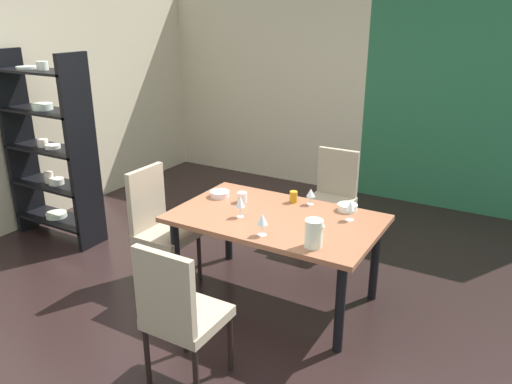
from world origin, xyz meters
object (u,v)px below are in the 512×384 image
object	(u,v)px
dining_table	(276,226)
cup_near_shelf	(294,197)
chair_head_near	(179,311)
chair_left_near	(158,222)
pitcher_front	(314,233)
chair_head_far	(332,193)
wine_glass_near_window	(262,220)
serving_bowl_east	(347,207)
cup_south	(242,197)
display_shelf	(50,149)
wine_glass_corner	(240,202)
wine_glass_left	(311,193)
serving_bowl_rear	(220,194)
wine_glass_center	(351,206)

from	to	relation	value
dining_table	cup_near_shelf	xyz separation A→B (m)	(-0.02, 0.35, 0.13)
chair_head_near	chair_left_near	size ratio (longest dim) A/B	0.97
cup_near_shelf	pitcher_front	xyz separation A→B (m)	(0.49, -0.70, 0.05)
chair_head_near	chair_head_far	bearing A→B (deg)	89.32
chair_left_near	wine_glass_near_window	xyz separation A→B (m)	(1.08, -0.10, 0.30)
serving_bowl_east	pitcher_front	world-z (taller)	pitcher_front
cup_south	cup_near_shelf	xyz separation A→B (m)	(0.38, 0.22, 0.00)
display_shelf	cup_south	world-z (taller)	display_shelf
chair_left_near	serving_bowl_east	size ratio (longest dim) A/B	6.45
chair_head_near	cup_south	xyz separation A→B (m)	(-0.37, 1.35, 0.23)
dining_table	wine_glass_near_window	xyz separation A→B (m)	(0.08, -0.36, 0.21)
chair_left_near	wine_glass_corner	size ratio (longest dim) A/B	5.94
chair_head_near	display_shelf	distance (m)	2.81
wine_glass_left	serving_bowl_east	xyz separation A→B (m)	(0.32, 0.03, -0.07)
chair_left_near	wine_glass_near_window	bearing A→B (deg)	84.54
chair_head_near	serving_bowl_rear	distance (m)	1.50
chair_head_near	wine_glass_left	bearing A→B (deg)	84.38
chair_left_near	cup_near_shelf	world-z (taller)	chair_left_near
wine_glass_left	wine_glass_near_window	bearing A→B (deg)	-94.35
serving_bowl_rear	chair_head_near	bearing A→B (deg)	-65.94
chair_head_near	display_shelf	bearing A→B (deg)	155.36
chair_left_near	wine_glass_corner	xyz separation A→B (m)	(0.76, 0.11, 0.30)
chair_head_far	display_shelf	size ratio (longest dim) A/B	0.51
wine_glass_near_window	cup_south	bearing A→B (deg)	133.76
cup_south	chair_left_near	bearing A→B (deg)	-147.43
serving_bowl_rear	chair_head_far	bearing A→B (deg)	59.26
display_shelf	cup_south	bearing A→B (deg)	5.04
wine_glass_center	wine_glass_corner	bearing A→B (deg)	-154.45
wine_glass_corner	dining_table	bearing A→B (deg)	32.11
wine_glass_near_window	serving_bowl_east	distance (m)	0.85
wine_glass_near_window	chair_head_near	bearing A→B (deg)	-96.69
wine_glass_left	pitcher_front	xyz separation A→B (m)	(0.34, -0.72, 0.00)
display_shelf	cup_near_shelf	bearing A→B (deg)	9.13
display_shelf	wine_glass_near_window	size ratio (longest dim) A/B	11.45
chair_head_far	cup_south	world-z (taller)	chair_head_far
dining_table	serving_bowl_rear	world-z (taller)	serving_bowl_rear
chair_left_near	wine_glass_left	distance (m)	1.32
display_shelf	serving_bowl_rear	bearing A→B (deg)	6.01
chair_head_near	serving_bowl_rear	world-z (taller)	chair_head_near
chair_left_near	wine_glass_corner	distance (m)	0.83
chair_head_near	pitcher_front	xyz separation A→B (m)	(0.50, 0.87, 0.29)
chair_left_near	cup_south	bearing A→B (deg)	122.57
wine_glass_corner	pitcher_front	bearing A→B (deg)	-15.49
cup_near_shelf	chair_left_near	bearing A→B (deg)	-148.47
cup_near_shelf	serving_bowl_rear	bearing A→B (deg)	-161.58
wine_glass_near_window	serving_bowl_rear	world-z (taller)	wine_glass_near_window
dining_table	wine_glass_corner	world-z (taller)	wine_glass_corner
dining_table	wine_glass_center	xyz separation A→B (m)	(0.53, 0.22, 0.20)
chair_head_near	cup_near_shelf	world-z (taller)	chair_head_near
chair_head_near	chair_left_near	distance (m)	1.37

